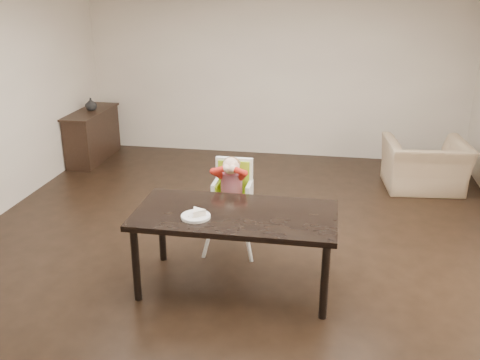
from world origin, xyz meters
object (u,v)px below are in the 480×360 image
object	(u,v)px
dining_table	(235,221)
sideboard	(93,135)
armchair	(426,157)
high_chair	(232,184)

from	to	relation	value
dining_table	sideboard	world-z (taller)	sideboard
sideboard	armchair	bearing A→B (deg)	-5.16
dining_table	armchair	world-z (taller)	armchair
high_chair	sideboard	distance (m)	3.77
high_chair	armchair	world-z (taller)	high_chair
dining_table	sideboard	xyz separation A→B (m)	(-2.90, 3.34, -0.27)
high_chair	sideboard	bearing A→B (deg)	136.96
dining_table	armchair	size ratio (longest dim) A/B	1.72
armchair	sideboard	bearing A→B (deg)	-10.66
dining_table	high_chair	size ratio (longest dim) A/B	1.76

